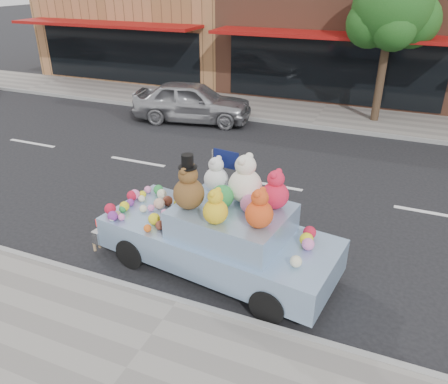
% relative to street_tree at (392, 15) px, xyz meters
% --- Properties ---
extents(ground, '(120.00, 120.00, 0.00)m').
position_rel_street_tree_xyz_m(ground, '(-2.03, -6.55, -3.69)').
color(ground, black).
rests_on(ground, ground).
extents(near_sidewalk, '(60.00, 3.00, 0.12)m').
position_rel_street_tree_xyz_m(near_sidewalk, '(-2.03, -13.05, -3.63)').
color(near_sidewalk, gray).
rests_on(near_sidewalk, ground).
extents(far_sidewalk, '(60.00, 3.00, 0.12)m').
position_rel_street_tree_xyz_m(far_sidewalk, '(-2.03, -0.05, -3.63)').
color(far_sidewalk, gray).
rests_on(far_sidewalk, ground).
extents(near_kerb, '(60.00, 0.12, 0.13)m').
position_rel_street_tree_xyz_m(near_kerb, '(-2.03, -11.55, -3.63)').
color(near_kerb, gray).
rests_on(near_kerb, ground).
extents(far_kerb, '(60.00, 0.12, 0.13)m').
position_rel_street_tree_xyz_m(far_kerb, '(-2.03, -1.55, -3.63)').
color(far_kerb, gray).
rests_on(far_kerb, ground).
extents(storefront_left, '(10.00, 9.80, 7.30)m').
position_rel_street_tree_xyz_m(storefront_left, '(-12.03, 5.42, -0.05)').
color(storefront_left, '#A87146').
rests_on(storefront_left, ground).
extents(storefront_mid, '(10.00, 9.80, 7.30)m').
position_rel_street_tree_xyz_m(storefront_mid, '(-2.03, 5.42, -0.05)').
color(storefront_mid, brown).
rests_on(storefront_mid, ground).
extents(street_tree, '(3.00, 2.70, 5.22)m').
position_rel_street_tree_xyz_m(street_tree, '(0.00, 0.00, 0.00)').
color(street_tree, '#38281C').
rests_on(street_tree, ground).
extents(car_silver, '(4.55, 2.50, 1.47)m').
position_rel_street_tree_xyz_m(car_silver, '(-6.26, -2.41, -2.96)').
color(car_silver, '#A0A1A5').
rests_on(car_silver, ground).
extents(art_car, '(4.68, 2.34, 2.33)m').
position_rel_street_tree_xyz_m(art_car, '(-1.79, -10.34, -2.88)').
color(art_car, black).
rests_on(art_car, ground).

